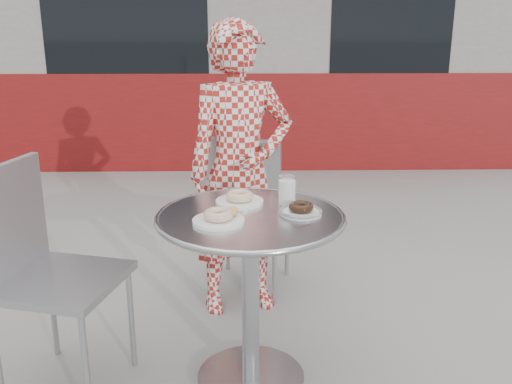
{
  "coord_description": "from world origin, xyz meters",
  "views": [
    {
      "loc": [
        -0.06,
        -2.17,
        1.53
      ],
      "look_at": [
        -0.01,
        0.07,
        0.85
      ],
      "focal_mm": 40.0,
      "sensor_mm": 36.0,
      "label": 1
    }
  ],
  "objects_px": {
    "bistro_table": "(251,258)",
    "plate_near": "(219,217)",
    "milk_cup": "(287,191)",
    "plate_far": "(239,199)",
    "chair_far": "(249,241)",
    "chair_left": "(63,323)",
    "seated_person": "(240,171)",
    "plate_checker": "(301,210)"
  },
  "relations": [
    {
      "from": "bistro_table",
      "to": "plate_near",
      "type": "bearing_deg",
      "value": -144.5
    },
    {
      "from": "milk_cup",
      "to": "plate_far",
      "type": "bearing_deg",
      "value": 177.94
    },
    {
      "from": "chair_far",
      "to": "chair_left",
      "type": "bearing_deg",
      "value": 64.35
    },
    {
      "from": "plate_near",
      "to": "milk_cup",
      "type": "relative_size",
      "value": 1.65
    },
    {
      "from": "bistro_table",
      "to": "seated_person",
      "type": "relative_size",
      "value": 0.51
    },
    {
      "from": "bistro_table",
      "to": "seated_person",
      "type": "distance_m",
      "value": 0.73
    },
    {
      "from": "chair_left",
      "to": "plate_checker",
      "type": "height_order",
      "value": "chair_left"
    },
    {
      "from": "chair_left",
      "to": "seated_person",
      "type": "xyz_separation_m",
      "value": [
        0.75,
        0.71,
        0.47
      ]
    },
    {
      "from": "plate_near",
      "to": "bistro_table",
      "type": "bearing_deg",
      "value": 35.5
    },
    {
      "from": "plate_far",
      "to": "plate_near",
      "type": "relative_size",
      "value": 1.01
    },
    {
      "from": "chair_left",
      "to": "plate_far",
      "type": "height_order",
      "value": "chair_left"
    },
    {
      "from": "seated_person",
      "to": "plate_near",
      "type": "height_order",
      "value": "seated_person"
    },
    {
      "from": "bistro_table",
      "to": "chair_left",
      "type": "bearing_deg",
      "value": -179.83
    },
    {
      "from": "chair_far",
      "to": "chair_left",
      "type": "relative_size",
      "value": 0.96
    },
    {
      "from": "plate_far",
      "to": "plate_checker",
      "type": "xyz_separation_m",
      "value": [
        0.25,
        -0.14,
        -0.01
      ]
    },
    {
      "from": "seated_person",
      "to": "milk_cup",
      "type": "relative_size",
      "value": 12.59
    },
    {
      "from": "bistro_table",
      "to": "plate_far",
      "type": "bearing_deg",
      "value": 106.62
    },
    {
      "from": "plate_far",
      "to": "chair_left",
      "type": "bearing_deg",
      "value": -168.57
    },
    {
      "from": "seated_person",
      "to": "chair_left",
      "type": "bearing_deg",
      "value": -151.85
    },
    {
      "from": "chair_far",
      "to": "plate_near",
      "type": "xyz_separation_m",
      "value": [
        -0.12,
        -1.01,
        0.51
      ]
    },
    {
      "from": "seated_person",
      "to": "plate_near",
      "type": "relative_size",
      "value": 7.61
    },
    {
      "from": "milk_cup",
      "to": "seated_person",
      "type": "bearing_deg",
      "value": 109.58
    },
    {
      "from": "chair_far",
      "to": "chair_left",
      "type": "xyz_separation_m",
      "value": [
        -0.79,
        -0.93,
        0.01
      ]
    },
    {
      "from": "chair_far",
      "to": "milk_cup",
      "type": "relative_size",
      "value": 7.66
    },
    {
      "from": "chair_far",
      "to": "plate_far",
      "type": "xyz_separation_m",
      "value": [
        -0.04,
        -0.78,
        0.51
      ]
    },
    {
      "from": "plate_near",
      "to": "plate_far",
      "type": "bearing_deg",
      "value": 72.0
    },
    {
      "from": "chair_left",
      "to": "milk_cup",
      "type": "relative_size",
      "value": 8.0
    },
    {
      "from": "bistro_table",
      "to": "plate_checker",
      "type": "xyz_separation_m",
      "value": [
        0.2,
        0.01,
        0.2
      ]
    },
    {
      "from": "chair_left",
      "to": "plate_checker",
      "type": "xyz_separation_m",
      "value": [
        1.0,
        0.01,
        0.49
      ]
    },
    {
      "from": "plate_near",
      "to": "seated_person",
      "type": "bearing_deg",
      "value": 84.53
    },
    {
      "from": "bistro_table",
      "to": "chair_far",
      "type": "relative_size",
      "value": 0.83
    },
    {
      "from": "bistro_table",
      "to": "plate_far",
      "type": "height_order",
      "value": "plate_far"
    },
    {
      "from": "bistro_table",
      "to": "chair_left",
      "type": "relative_size",
      "value": 0.8
    },
    {
      "from": "chair_left",
      "to": "plate_near",
      "type": "height_order",
      "value": "chair_left"
    },
    {
      "from": "plate_near",
      "to": "milk_cup",
      "type": "xyz_separation_m",
      "value": [
        0.28,
        0.23,
        0.04
      ]
    },
    {
      "from": "plate_near",
      "to": "milk_cup",
      "type": "distance_m",
      "value": 0.36
    },
    {
      "from": "chair_left",
      "to": "plate_far",
      "type": "bearing_deg",
      "value": -63.72
    },
    {
      "from": "seated_person",
      "to": "bistro_table",
      "type": "bearing_deg",
      "value": -101.75
    },
    {
      "from": "plate_far",
      "to": "plate_near",
      "type": "xyz_separation_m",
      "value": [
        -0.08,
        -0.24,
        0.0
      ]
    },
    {
      "from": "seated_person",
      "to": "plate_checker",
      "type": "relative_size",
      "value": 8.83
    },
    {
      "from": "bistro_table",
      "to": "plate_near",
      "type": "relative_size",
      "value": 3.86
    },
    {
      "from": "chair_far",
      "to": "plate_near",
      "type": "relative_size",
      "value": 4.63
    }
  ]
}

